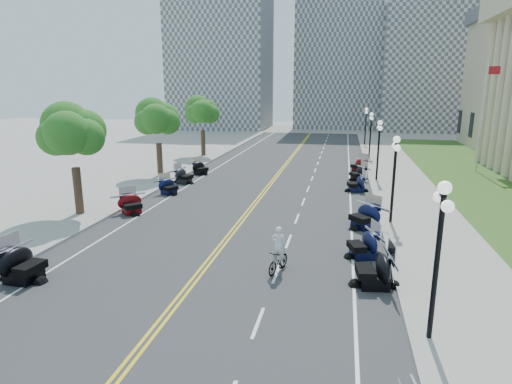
# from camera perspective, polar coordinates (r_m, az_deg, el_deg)

# --- Properties ---
(ground) EXTENTS (160.00, 160.00, 0.00)m
(ground) POSITION_cam_1_polar(r_m,az_deg,el_deg) (22.73, -3.71, -6.02)
(ground) COLOR gray
(road) EXTENTS (16.00, 90.00, 0.01)m
(road) POSITION_cam_1_polar(r_m,az_deg,el_deg) (32.08, 0.97, -0.12)
(road) COLOR #333335
(road) RESTS_ON ground
(centerline_yellow_a) EXTENTS (0.12, 90.00, 0.00)m
(centerline_yellow_a) POSITION_cam_1_polar(r_m,az_deg,el_deg) (32.10, 0.75, -0.10)
(centerline_yellow_a) COLOR yellow
(centerline_yellow_a) RESTS_ON road
(centerline_yellow_b) EXTENTS (0.12, 90.00, 0.00)m
(centerline_yellow_b) POSITION_cam_1_polar(r_m,az_deg,el_deg) (32.06, 1.18, -0.12)
(centerline_yellow_b) COLOR yellow
(centerline_yellow_b) RESTS_ON road
(edge_line_north) EXTENTS (0.12, 90.00, 0.00)m
(edge_line_north) POSITION_cam_1_polar(r_m,az_deg,el_deg) (31.57, 12.46, -0.66)
(edge_line_north) COLOR white
(edge_line_north) RESTS_ON road
(edge_line_south) EXTENTS (0.12, 90.00, 0.00)m
(edge_line_south) POSITION_cam_1_polar(r_m,az_deg,el_deg) (33.81, -9.76, 0.41)
(edge_line_south) COLOR white
(edge_line_south) RESTS_ON road
(lane_dash_4) EXTENTS (0.12, 2.00, 0.00)m
(lane_dash_4) POSITION_cam_1_polar(r_m,az_deg,el_deg) (14.97, 0.27, -16.99)
(lane_dash_4) COLOR white
(lane_dash_4) RESTS_ON road
(lane_dash_5) EXTENTS (0.12, 2.00, 0.00)m
(lane_dash_5) POSITION_cam_1_polar(r_m,az_deg,el_deg) (18.47, 2.75, -10.77)
(lane_dash_5) COLOR white
(lane_dash_5) RESTS_ON road
(lane_dash_6) EXTENTS (0.12, 2.00, 0.00)m
(lane_dash_6) POSITION_cam_1_polar(r_m,az_deg,el_deg) (22.14, 4.36, -6.55)
(lane_dash_6) COLOR white
(lane_dash_6) RESTS_ON road
(lane_dash_7) EXTENTS (0.12, 2.00, 0.00)m
(lane_dash_7) POSITION_cam_1_polar(r_m,az_deg,el_deg) (25.91, 5.49, -3.54)
(lane_dash_7) COLOR white
(lane_dash_7) RESTS_ON road
(lane_dash_8) EXTENTS (0.12, 2.00, 0.00)m
(lane_dash_8) POSITION_cam_1_polar(r_m,az_deg,el_deg) (29.74, 6.32, -1.30)
(lane_dash_8) COLOR white
(lane_dash_8) RESTS_ON road
(lane_dash_9) EXTENTS (0.12, 2.00, 0.00)m
(lane_dash_9) POSITION_cam_1_polar(r_m,az_deg,el_deg) (33.61, 6.97, 0.42)
(lane_dash_9) COLOR white
(lane_dash_9) RESTS_ON road
(lane_dash_10) EXTENTS (0.12, 2.00, 0.00)m
(lane_dash_10) POSITION_cam_1_polar(r_m,az_deg,el_deg) (37.50, 7.48, 1.79)
(lane_dash_10) COLOR white
(lane_dash_10) RESTS_ON road
(lane_dash_11) EXTENTS (0.12, 2.00, 0.00)m
(lane_dash_11) POSITION_cam_1_polar(r_m,az_deg,el_deg) (41.42, 7.89, 2.90)
(lane_dash_11) COLOR white
(lane_dash_11) RESTS_ON road
(lane_dash_12) EXTENTS (0.12, 2.00, 0.00)m
(lane_dash_12) POSITION_cam_1_polar(r_m,az_deg,el_deg) (45.35, 8.24, 3.82)
(lane_dash_12) COLOR white
(lane_dash_12) RESTS_ON road
(lane_dash_13) EXTENTS (0.12, 2.00, 0.00)m
(lane_dash_13) POSITION_cam_1_polar(r_m,az_deg,el_deg) (49.29, 8.53, 4.59)
(lane_dash_13) COLOR white
(lane_dash_13) RESTS_ON road
(lane_dash_14) EXTENTS (0.12, 2.00, 0.00)m
(lane_dash_14) POSITION_cam_1_polar(r_m,az_deg,el_deg) (53.24, 8.77, 5.25)
(lane_dash_14) COLOR white
(lane_dash_14) RESTS_ON road
(lane_dash_15) EXTENTS (0.12, 2.00, 0.00)m
(lane_dash_15) POSITION_cam_1_polar(r_m,az_deg,el_deg) (57.20, 8.98, 5.82)
(lane_dash_15) COLOR white
(lane_dash_15) RESTS_ON road
(lane_dash_16) EXTENTS (0.12, 2.00, 0.00)m
(lane_dash_16) POSITION_cam_1_polar(r_m,az_deg,el_deg) (61.16, 9.17, 6.31)
(lane_dash_16) COLOR white
(lane_dash_16) RESTS_ON road
(lane_dash_17) EXTENTS (0.12, 2.00, 0.00)m
(lane_dash_17) POSITION_cam_1_polar(r_m,az_deg,el_deg) (65.13, 9.33, 6.74)
(lane_dash_17) COLOR white
(lane_dash_17) RESTS_ON road
(lane_dash_18) EXTENTS (0.12, 2.00, 0.00)m
(lane_dash_18) POSITION_cam_1_polar(r_m,az_deg,el_deg) (69.10, 9.48, 7.13)
(lane_dash_18) COLOR white
(lane_dash_18) RESTS_ON road
(lane_dash_19) EXTENTS (0.12, 2.00, 0.00)m
(lane_dash_19) POSITION_cam_1_polar(r_m,az_deg,el_deg) (73.07, 9.61, 7.47)
(lane_dash_19) COLOR white
(lane_dash_19) RESTS_ON road
(sidewalk_north) EXTENTS (5.00, 90.00, 0.15)m
(sidewalk_north) POSITION_cam_1_polar(r_m,az_deg,el_deg) (31.91, 19.84, -0.89)
(sidewalk_north) COLOR #9E9991
(sidewalk_north) RESTS_ON ground
(sidewalk_south) EXTENTS (5.00, 90.00, 0.15)m
(sidewalk_south) POSITION_cam_1_polar(r_m,az_deg,el_deg) (35.47, -15.95, 0.80)
(sidewalk_south) COLOR #9E9991
(sidewalk_south) RESTS_ON ground
(lawn) EXTENTS (9.00, 60.00, 0.10)m
(lawn) POSITION_cam_1_polar(r_m,az_deg,el_deg) (41.10, 28.00, 1.39)
(lawn) COLOR #356023
(lawn) RESTS_ON ground
(distant_block_a) EXTENTS (18.00, 14.00, 26.00)m
(distant_block_a) POSITION_cam_1_polar(r_m,az_deg,el_deg) (86.13, -4.65, 17.17)
(distant_block_a) COLOR gray
(distant_block_a) RESTS_ON ground
(distant_block_b) EXTENTS (16.00, 12.00, 30.00)m
(distant_block_b) POSITION_cam_1_polar(r_m,az_deg,el_deg) (88.95, 10.97, 18.16)
(distant_block_b) COLOR gray
(distant_block_b) RESTS_ON ground
(distant_block_c) EXTENTS (20.00, 14.00, 22.00)m
(distant_block_c) POSITION_cam_1_polar(r_m,az_deg,el_deg) (87.23, 23.12, 14.80)
(distant_block_c) COLOR gray
(distant_block_c) RESTS_ON ground
(street_lamp_1) EXTENTS (0.50, 1.20, 4.90)m
(street_lamp_1) POSITION_cam_1_polar(r_m,az_deg,el_deg) (13.90, 22.95, -8.75)
(street_lamp_1) COLOR black
(street_lamp_1) RESTS_ON sidewalk_north
(street_lamp_2) EXTENTS (0.50, 1.20, 4.90)m
(street_lamp_2) POSITION_cam_1_polar(r_m,az_deg,el_deg) (25.31, 17.87, 1.49)
(street_lamp_2) COLOR black
(street_lamp_2) RESTS_ON sidewalk_north
(street_lamp_3) EXTENTS (0.50, 1.20, 4.90)m
(street_lamp_3) POSITION_cam_1_polar(r_m,az_deg,el_deg) (37.09, 15.98, 5.31)
(street_lamp_3) COLOR black
(street_lamp_3) RESTS_ON sidewalk_north
(street_lamp_4) EXTENTS (0.50, 1.20, 4.90)m
(street_lamp_4) POSITION_cam_1_polar(r_m,az_deg,el_deg) (48.98, 15.00, 7.28)
(street_lamp_4) COLOR black
(street_lamp_4) RESTS_ON sidewalk_north
(street_lamp_5) EXTENTS (0.50, 1.20, 4.90)m
(street_lamp_5) POSITION_cam_1_polar(r_m,az_deg,el_deg) (60.91, 14.40, 8.48)
(street_lamp_5) COLOR black
(street_lamp_5) RESTS_ON sidewalk_north
(flagpole) EXTENTS (1.10, 0.20, 10.00)m
(flagpole) POSITION_cam_1_polar(r_m,az_deg,el_deg) (44.44, 27.93, 8.68)
(flagpole) COLOR silver
(flagpole) RESTS_ON ground
(tree_2) EXTENTS (4.80, 4.80, 9.20)m
(tree_2) POSITION_cam_1_polar(r_m,az_deg,el_deg) (27.70, -23.24, 6.56)
(tree_2) COLOR #235619
(tree_2) RESTS_ON sidewalk_south
(tree_3) EXTENTS (4.80, 4.80, 9.20)m
(tree_3) POSITION_cam_1_polar(r_m,az_deg,el_deg) (38.14, -12.97, 8.96)
(tree_3) COLOR #235619
(tree_3) RESTS_ON sidewalk_south
(tree_4) EXTENTS (4.80, 4.80, 9.20)m
(tree_4) POSITION_cam_1_polar(r_m,az_deg,el_deg) (49.29, -7.16, 10.18)
(tree_4) COLOR #235619
(tree_4) RESTS_ON sidewalk_south
(motorcycle_n_4) EXTENTS (2.42, 2.42, 1.52)m
(motorcycle_n_4) POSITION_cam_1_polar(r_m,az_deg,el_deg) (17.68, 15.53, -9.79)
(motorcycle_n_4) COLOR black
(motorcycle_n_4) RESTS_ON road
(motorcycle_n_5) EXTENTS (2.51, 2.51, 1.38)m
(motorcycle_n_5) POSITION_cam_1_polar(r_m,az_deg,el_deg) (20.46, 14.12, -6.64)
(motorcycle_n_5) COLOR black
(motorcycle_n_5) RESTS_ON road
(motorcycle_n_6) EXTENTS (3.04, 3.04, 1.51)m
(motorcycle_n_6) POSITION_cam_1_polar(r_m,az_deg,el_deg) (24.65, 14.29, -3.01)
(motorcycle_n_6) COLOR black
(motorcycle_n_6) RESTS_ON road
(motorcycle_n_8) EXTENTS (2.31, 2.31, 1.37)m
(motorcycle_n_8) POSITION_cam_1_polar(r_m,az_deg,el_deg) (33.25, 13.24, 1.21)
(motorcycle_n_8) COLOR black
(motorcycle_n_8) RESTS_ON road
(motorcycle_n_9) EXTENTS (2.59, 2.59, 1.34)m
(motorcycle_n_9) POSITION_cam_1_polar(r_m,az_deg,el_deg) (37.40, 13.48, 2.53)
(motorcycle_n_9) COLOR black
(motorcycle_n_9) RESTS_ON road
(motorcycle_n_10) EXTENTS (2.78, 2.78, 1.38)m
(motorcycle_n_10) POSITION_cam_1_polar(r_m,az_deg,el_deg) (41.24, 13.61, 3.56)
(motorcycle_n_10) COLOR #590A0C
(motorcycle_n_10) RESTS_ON road
(motorcycle_s_4) EXTENTS (2.37, 2.37, 1.57)m
(motorcycle_s_4) POSITION_cam_1_polar(r_m,az_deg,el_deg) (19.87, -28.69, -8.30)
(motorcycle_s_4) COLOR black
(motorcycle_s_4) RESTS_ON road
(motorcycle_s_6) EXTENTS (2.72, 2.72, 1.35)m
(motorcycle_s_6) POSITION_cam_1_polar(r_m,az_deg,el_deg) (27.79, -16.31, -1.44)
(motorcycle_s_6) COLOR #590A0C
(motorcycle_s_6) RESTS_ON road
(motorcycle_s_7) EXTENTS (2.47, 2.47, 1.25)m
(motorcycle_s_7) POSITION_cam_1_polar(r_m,az_deg,el_deg) (32.25, -11.57, 0.80)
(motorcycle_s_7) COLOR black
(motorcycle_s_7) RESTS_ON road
(motorcycle_s_8) EXTENTS (2.34, 2.34, 1.38)m
(motorcycle_s_8) POSITION_cam_1_polar(r_m,az_deg,el_deg) (35.71, -9.62, 2.23)
(motorcycle_s_8) COLOR black
(motorcycle_s_8) RESTS_ON road
(motorcycle_s_9) EXTENTS (2.47, 2.47, 1.27)m
(motorcycle_s_9) POSITION_cam_1_polar(r_m,az_deg,el_deg) (39.25, -7.43, 3.25)
(motorcycle_s_9) COLOR black
(motorcycle_s_9) RESTS_ON road
(bicycle) EXTENTS (1.00, 1.74, 1.01)m
(bicycle) POSITION_cam_1_polar(r_m,az_deg,el_deg) (18.43, 2.98, -9.16)
(bicycle) COLOR #A51414
(bicycle) RESTS_ON road
(cyclist_rider) EXTENTS (0.62, 0.40, 1.69)m
(cyclist_rider) POSITION_cam_1_polar(r_m,az_deg,el_deg) (17.95, 3.04, -5.19)
(cyclist_rider) COLOR white
(cyclist_rider) RESTS_ON bicycle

